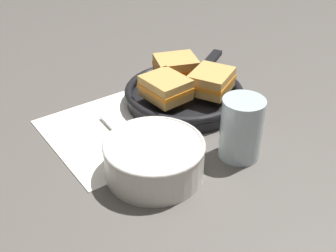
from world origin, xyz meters
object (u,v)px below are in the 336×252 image
at_px(sandwich_near_left, 211,81).
at_px(spoon, 124,140).
at_px(skillet, 184,95).
at_px(sandwich_near_right, 176,67).
at_px(soup_bowl, 154,156).
at_px(drinking_glass, 241,128).
at_px(sandwich_far_left, 166,88).

bearing_deg(sandwich_near_left, spoon, -97.86).
height_order(skillet, sandwich_near_right, sandwich_near_right).
relative_size(soup_bowl, sandwich_near_left, 1.55).
distance_m(soup_bowl, drinking_glass, 0.17).
xyz_separation_m(soup_bowl, sandwich_far_left, (-0.13, 0.16, 0.03)).
height_order(soup_bowl, skillet, soup_bowl).
bearing_deg(sandwich_near_right, sandwich_far_left, -59.20).
xyz_separation_m(sandwich_near_left, sandwich_near_right, (-0.11, -0.00, 0.00)).
distance_m(skillet, sandwich_far_left, 0.08).
relative_size(sandwich_far_left, drinking_glass, 0.87).
height_order(spoon, sandwich_near_left, sandwich_near_left).
height_order(sandwich_near_left, sandwich_far_left, same).
bearing_deg(sandwich_far_left, soup_bowl, -51.32).
relative_size(soup_bowl, skillet, 0.48).
relative_size(spoon, sandwich_near_right, 1.20).
bearing_deg(drinking_glass, skillet, 160.39).
relative_size(skillet, sandwich_near_left, 3.22).
relative_size(soup_bowl, drinking_glass, 1.48).
distance_m(spoon, skillet, 0.20).
bearing_deg(soup_bowl, sandwich_near_right, 126.04).
bearing_deg(sandwich_near_right, skillet, -27.85).
relative_size(sandwich_near_left, sandwich_near_right, 0.93).
bearing_deg(skillet, drinking_glass, -19.61).
distance_m(sandwich_near_right, drinking_glass, 0.28).
bearing_deg(sandwich_far_left, sandwich_near_right, 120.80).
height_order(sandwich_near_left, drinking_glass, drinking_glass).
bearing_deg(drinking_glass, soup_bowl, -116.54).
bearing_deg(sandwich_far_left, drinking_glass, -3.08).
xyz_separation_m(soup_bowl, spoon, (-0.11, 0.02, -0.03)).
height_order(skillet, drinking_glass, drinking_glass).
bearing_deg(soup_bowl, skillet, 120.30).
distance_m(sandwich_near_left, sandwich_near_right, 0.11).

